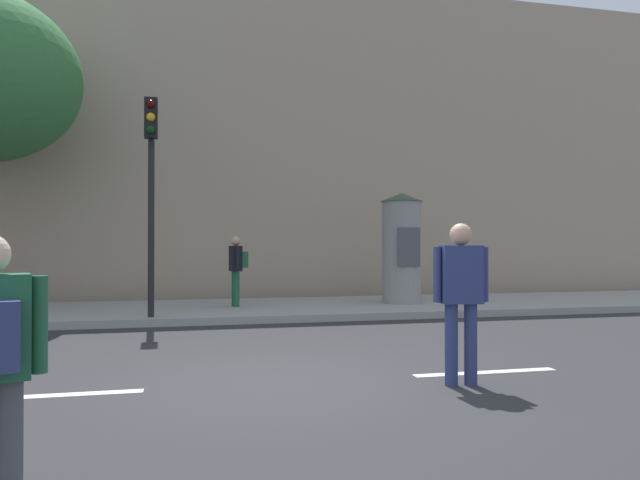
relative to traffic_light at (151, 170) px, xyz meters
The scene contains 8 objects.
ground_plane 6.23m from the traffic_light, 72.50° to the right, with size 80.00×80.00×0.00m, color #2B2B2D.
sidewalk_curb 3.74m from the traffic_light, 46.84° to the left, with size 36.00×4.00×0.15m, color #9E9B93.
lane_markings 6.23m from the traffic_light, 72.50° to the right, with size 25.80×0.16×0.01m.
building_backdrop 7.11m from the traffic_light, 76.27° to the left, with size 36.00×5.00×8.81m, color tan.
traffic_light is the anchor object (origin of this frame).
poster_column 6.08m from the traffic_light, 16.50° to the left, with size 1.01×1.01×2.60m.
pedestrian_in_light_jacket 7.00m from the traffic_light, 59.03° to the right, with size 0.61×0.29×1.75m.
pedestrian_near_pole 3.11m from the traffic_light, 44.50° to the left, with size 0.41×0.57×1.57m.
Camera 1 is at (-1.16, -6.49, 1.51)m, focal length 33.74 mm.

